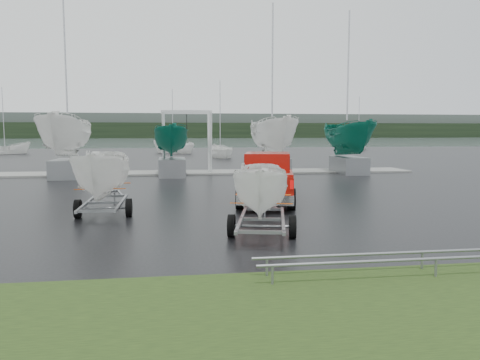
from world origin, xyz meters
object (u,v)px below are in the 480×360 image
Objects in this scene: trailer_parked at (102,134)px; boat_hoist at (187,133)px; pickup_truck at (267,176)px; trailer_hitched at (262,147)px.

trailer_parked reaches higher than boat_hoist.
trailer_hitched reaches higher than pickup_truck.
boat_hoist is (-2.76, 12.66, 1.68)m from pickup_truck.
boat_hoist reaches higher than pickup_truck.
trailer_hitched is 5.78m from trailer_parked.
pickup_truck is 6.72m from trailer_parked.
trailer_hitched is 0.87× the size of trailer_parked.
trailer_parked is at bearing -101.78° from boat_hoist.
trailer_parked is 15.61m from boat_hoist.
pickup_truck is at bearing 90.00° from trailer_hitched.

